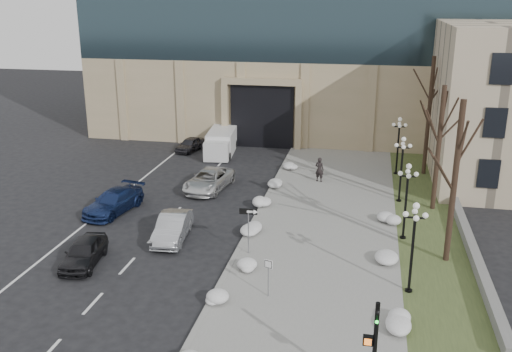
% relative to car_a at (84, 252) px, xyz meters
% --- Properties ---
extents(ground, '(160.00, 160.00, 0.00)m').
position_rel_car_a_xyz_m(ground, '(8.85, -5.77, -0.71)').
color(ground, black).
rests_on(ground, ground).
extents(sidewalk, '(9.00, 40.00, 0.12)m').
position_rel_car_a_xyz_m(sidewalk, '(12.35, 8.23, -0.65)').
color(sidewalk, gray).
rests_on(sidewalk, ground).
extents(curb, '(0.30, 40.00, 0.14)m').
position_rel_car_a_xyz_m(curb, '(7.85, 8.23, -0.64)').
color(curb, gray).
rests_on(curb, ground).
extents(grass_strip, '(4.00, 40.00, 0.10)m').
position_rel_car_a_xyz_m(grass_strip, '(18.85, 8.23, -0.66)').
color(grass_strip, '#3C4B25').
rests_on(grass_strip, ground).
extents(stone_wall, '(0.50, 30.00, 0.70)m').
position_rel_car_a_xyz_m(stone_wall, '(20.85, 10.23, -0.36)').
color(stone_wall, slate).
rests_on(stone_wall, ground).
extents(car_a, '(2.25, 4.39, 1.43)m').
position_rel_car_a_xyz_m(car_a, '(0.00, 0.00, 0.00)').
color(car_a, black).
rests_on(car_a, ground).
extents(car_b, '(2.11, 4.79, 1.53)m').
position_rel_car_a_xyz_m(car_b, '(3.63, 4.07, 0.05)').
color(car_b, '#A3A5AA').
rests_on(car_b, ground).
extents(car_c, '(3.04, 5.46, 1.50)m').
position_rel_car_a_xyz_m(car_c, '(-1.74, 7.51, 0.03)').
color(car_c, navy).
rests_on(car_c, ground).
extents(car_d, '(3.15, 5.69, 1.51)m').
position_rel_car_a_xyz_m(car_d, '(3.28, 13.24, 0.04)').
color(car_d, silver).
rests_on(car_d, ground).
extents(car_e, '(2.21, 3.90, 1.25)m').
position_rel_car_a_xyz_m(car_e, '(-1.48, 23.48, -0.09)').
color(car_e, '#343338').
rests_on(car_e, ground).
extents(pedestrian, '(0.82, 0.66, 1.93)m').
position_rel_car_a_xyz_m(pedestrian, '(11.23, 16.47, 0.37)').
color(pedestrian, black).
rests_on(pedestrian, sidewalk).
extents(box_truck, '(2.89, 6.68, 2.06)m').
position_rel_car_a_xyz_m(box_truck, '(1.60, 23.21, 0.28)').
color(box_truck, silver).
rests_on(box_truck, ground).
extents(one_way_sign, '(1.05, 0.29, 2.81)m').
position_rel_car_a_xyz_m(one_way_sign, '(8.70, 2.85, 1.60)').
color(one_way_sign, slate).
rests_on(one_way_sign, ground).
extents(keep_sign, '(0.43, 0.17, 2.04)m').
position_rel_car_a_xyz_m(keep_sign, '(10.46, -1.62, 0.79)').
color(keep_sign, slate).
rests_on(keep_sign, ground).
extents(snow_clump_b, '(1.10, 1.60, 0.36)m').
position_rel_car_a_xyz_m(snow_clump_b, '(8.14, -3.10, -0.41)').
color(snow_clump_b, silver).
rests_on(snow_clump_b, sidewalk).
extents(snow_clump_c, '(1.10, 1.60, 0.36)m').
position_rel_car_a_xyz_m(snow_clump_c, '(8.55, 0.83, -0.41)').
color(snow_clump_c, silver).
rests_on(snow_clump_c, sidewalk).
extents(snow_clump_d, '(1.10, 1.60, 0.36)m').
position_rel_car_a_xyz_m(snow_clump_d, '(8.14, 5.72, -0.41)').
color(snow_clump_d, silver).
rests_on(snow_clump_d, sidewalk).
extents(snow_clump_e, '(1.10, 1.60, 0.36)m').
position_rel_car_a_xyz_m(snow_clump_e, '(7.97, 10.06, -0.41)').
color(snow_clump_e, silver).
rests_on(snow_clump_e, sidewalk).
extents(snow_clump_f, '(1.10, 1.60, 0.36)m').
position_rel_car_a_xyz_m(snow_clump_f, '(8.10, 14.52, -0.41)').
color(snow_clump_f, silver).
rests_on(snow_clump_f, sidewalk).
extents(snow_clump_g, '(1.10, 1.60, 0.36)m').
position_rel_car_a_xyz_m(snow_clump_g, '(8.44, 19.45, -0.41)').
color(snow_clump_g, silver).
rests_on(snow_clump_g, sidewalk).
extents(snow_clump_h, '(1.10, 1.60, 0.36)m').
position_rel_car_a_xyz_m(snow_clump_h, '(16.40, -3.16, -0.41)').
color(snow_clump_h, silver).
rests_on(snow_clump_h, sidewalk).
extents(snow_clump_i, '(1.10, 1.60, 0.36)m').
position_rel_car_a_xyz_m(snow_clump_i, '(16.51, 2.81, -0.41)').
color(snow_clump_i, silver).
rests_on(snow_clump_i, sidewalk).
extents(snow_clump_j, '(1.10, 1.60, 0.36)m').
position_rel_car_a_xyz_m(snow_clump_j, '(16.57, 9.21, -0.41)').
color(snow_clump_j, silver).
rests_on(snow_clump_j, sidewalk).
extents(lamppost_a, '(1.18, 1.18, 4.76)m').
position_rel_car_a_xyz_m(lamppost_a, '(17.15, 0.23, 2.36)').
color(lamppost_a, black).
rests_on(lamppost_a, ground).
extents(lamppost_b, '(1.18, 1.18, 4.76)m').
position_rel_car_a_xyz_m(lamppost_b, '(17.15, 6.73, 2.36)').
color(lamppost_b, black).
rests_on(lamppost_b, ground).
extents(lamppost_c, '(1.18, 1.18, 4.76)m').
position_rel_car_a_xyz_m(lamppost_c, '(17.15, 13.23, 2.36)').
color(lamppost_c, black).
rests_on(lamppost_c, ground).
extents(lamppost_d, '(1.18, 1.18, 4.76)m').
position_rel_car_a_xyz_m(lamppost_d, '(17.15, 19.73, 2.36)').
color(lamppost_d, black).
rests_on(lamppost_d, ground).
extents(tree_near, '(3.20, 3.20, 9.00)m').
position_rel_car_a_xyz_m(tree_near, '(19.35, 4.23, 5.11)').
color(tree_near, black).
rests_on(tree_near, ground).
extents(tree_mid, '(3.20, 3.20, 8.50)m').
position_rel_car_a_xyz_m(tree_mid, '(19.35, 12.23, 4.79)').
color(tree_mid, black).
rests_on(tree_mid, ground).
extents(tree_far, '(3.20, 3.20, 9.50)m').
position_rel_car_a_xyz_m(tree_far, '(19.35, 20.23, 5.44)').
color(tree_far, black).
rests_on(tree_far, ground).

